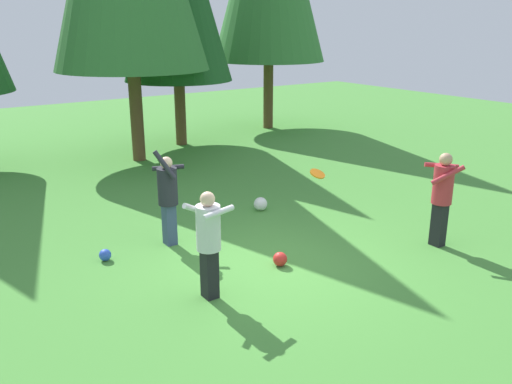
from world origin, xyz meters
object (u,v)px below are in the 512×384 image
at_px(ball_white, 261,204).
at_px(ball_red, 280,259).
at_px(person_bystander, 209,236).
at_px(person_thrower, 168,193).
at_px(ball_blue, 105,255).
at_px(frisbee, 317,174).
at_px(person_catcher, 442,192).

height_order(ball_white, ball_red, ball_white).
bearing_deg(person_bystander, ball_white, 29.29).
relative_size(person_thrower, ball_blue, 8.82).
bearing_deg(frisbee, ball_red, -159.55).
distance_m(frisbee, ball_blue, 3.77).
relative_size(person_thrower, ball_white, 6.24).
bearing_deg(frisbee, person_catcher, -37.61).
xyz_separation_m(person_thrower, ball_red, (1.05, -1.80, -0.82)).
height_order(person_catcher, ball_blue, person_catcher).
height_order(person_thrower, ball_red, person_thrower).
height_order(person_thrower, person_bystander, person_thrower).
distance_m(frisbee, ball_red, 1.63).
xyz_separation_m(person_catcher, ball_blue, (-4.99, 2.66, -0.88)).
bearing_deg(ball_red, person_bystander, -170.02).
height_order(person_thrower, ball_white, person_thrower).
relative_size(frisbee, ball_white, 1.16).
bearing_deg(ball_white, person_bystander, -136.09).
xyz_separation_m(person_catcher, ball_red, (-2.76, 0.89, -0.86)).
height_order(person_bystander, frisbee, person_bystander).
bearing_deg(person_thrower, ball_white, 46.43).
bearing_deg(ball_red, person_thrower, 120.17).
relative_size(person_bystander, ball_red, 6.83).
bearing_deg(person_bystander, ball_blue, 96.94).
relative_size(person_catcher, ball_blue, 8.38).
bearing_deg(ball_blue, person_catcher, -28.10).
bearing_deg(frisbee, ball_blue, 157.50).
relative_size(person_bystander, ball_blue, 7.95).
distance_m(person_thrower, person_bystander, 2.09).
distance_m(person_catcher, ball_red, 3.02).
distance_m(person_thrower, person_catcher, 4.66).
xyz_separation_m(person_bystander, ball_red, (1.43, 0.25, -0.81)).
relative_size(person_catcher, ball_white, 5.93).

